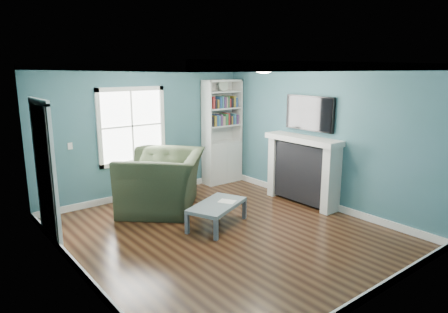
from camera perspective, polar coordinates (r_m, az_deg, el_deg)
floor at (r=6.43m, az=-0.04°, el=-10.81°), size 5.00×5.00×0.00m
room_walls at (r=5.98m, az=-0.04°, el=3.24°), size 5.00×5.00×5.00m
trim at (r=6.05m, az=-0.04°, el=0.01°), size 4.50×5.00×2.60m
window at (r=7.95m, az=-13.00°, el=4.27°), size 1.40×0.06×1.50m
bookshelf at (r=8.96m, az=-0.29°, el=2.08°), size 0.90×0.35×2.31m
fireplace at (r=7.75m, az=11.18°, el=-2.01°), size 0.44×1.58×1.30m
tv at (r=7.64m, az=12.12°, el=6.07°), size 0.06×1.10×0.65m
door at (r=6.38m, az=-24.24°, el=-1.98°), size 0.12×0.98×2.17m
ceiling_fixture at (r=6.57m, az=5.71°, el=12.48°), size 0.38×0.38×0.15m
light_switch at (r=7.56m, az=-21.12°, el=1.41°), size 0.08×0.01×0.12m
recliner at (r=7.38m, az=-8.80°, el=-2.13°), size 1.85×1.88×1.40m
coffee_table at (r=6.57m, az=-1.00°, el=-7.14°), size 1.20×0.95×0.39m
paper_sheet at (r=6.65m, az=0.44°, el=-6.43°), size 0.32×0.34×0.00m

